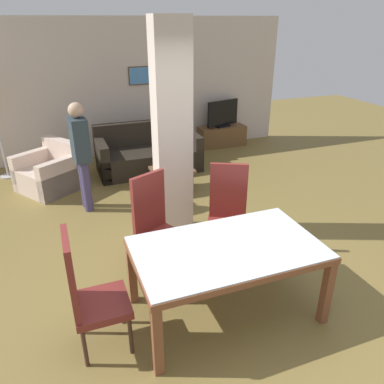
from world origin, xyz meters
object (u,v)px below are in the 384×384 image
at_px(armchair, 51,173).
at_px(standing_person, 81,151).
at_px(dining_chair_far_right, 228,212).
at_px(bottle, 162,165).
at_px(dining_table, 227,259).
at_px(tv_screen, 223,114).
at_px(tv_stand, 222,136).
at_px(sofa, 148,155).
at_px(dining_chair_head_left, 88,292).
at_px(dining_chair_far_left, 156,223).
at_px(coffee_table, 172,179).

bearing_deg(armchair, standing_person, 172.34).
bearing_deg(dining_chair_far_right, bottle, -57.69).
bearing_deg(dining_table, bottle, 85.65).
bearing_deg(tv_screen, tv_stand, 180.00).
bearing_deg(tv_screen, standing_person, 18.20).
height_order(armchair, tv_screen, tv_screen).
bearing_deg(sofa, dining_chair_head_left, 69.00).
bearing_deg(dining_table, sofa, 86.08).
relative_size(dining_chair_far_left, bottle, 4.19).
bearing_deg(tv_screen, armchair, 2.29).
xyz_separation_m(sofa, tv_screen, (1.94, 0.85, 0.44)).
xyz_separation_m(dining_chair_head_left, bottle, (1.48, 2.85, -0.09)).
height_order(dining_chair_far_left, dining_chair_far_right, same).
bearing_deg(dining_chair_head_left, dining_chair_far_left, 137.61).
height_order(dining_chair_far_right, tv_screen, dining_chair_far_right).
height_order(dining_table, bottle, dining_table).
relative_size(dining_table, standing_person, 1.07).
xyz_separation_m(dining_chair_head_left, dining_chair_far_left, (0.84, 0.92, 0.00)).
bearing_deg(sofa, bottle, 87.13).
xyz_separation_m(dining_chair_far_left, coffee_table, (0.83, 1.99, -0.39)).
relative_size(dining_chair_far_left, tv_screen, 1.45).
height_order(dining_table, tv_screen, tv_screen).
xyz_separation_m(dining_table, sofa, (0.28, 4.01, -0.32)).
relative_size(dining_chair_far_right, armchair, 0.97).
height_order(dining_table, standing_person, standing_person).
relative_size(dining_table, tv_screen, 2.17).
bearing_deg(bottle, standing_person, -175.54).
height_order(dining_chair_far_left, tv_screen, dining_chair_far_left).
height_order(dining_chair_far_left, coffee_table, dining_chair_far_left).
relative_size(dining_chair_far_right, bottle, 4.19).
height_order(armchair, bottle, armchair).
relative_size(dining_chair_far_left, sofa, 0.61).
bearing_deg(sofa, coffee_table, 96.23).
bearing_deg(bottle, coffee_table, 15.53).
bearing_deg(dining_table, tv_stand, 65.48).
height_order(dining_chair_head_left, armchair, dining_chair_head_left).
distance_m(dining_chair_head_left, sofa, 4.31).
relative_size(dining_chair_far_left, tv_stand, 1.09).
relative_size(dining_chair_far_right, tv_stand, 1.09).
bearing_deg(coffee_table, dining_chair_far_right, -89.01).
bearing_deg(dining_table, armchair, 111.84).
bearing_deg(dining_chair_head_left, tv_screen, 144.39).
bearing_deg(dining_table, dining_chair_far_left, 115.17).
xyz_separation_m(armchair, standing_person, (0.48, -0.96, 0.65)).
bearing_deg(bottle, dining_chair_far_left, -108.47).
bearing_deg(dining_chair_far_left, bottle, -133.63).
xyz_separation_m(dining_table, dining_chair_head_left, (-1.27, 0.00, -0.01)).
distance_m(dining_table, dining_chair_far_right, 0.98).
xyz_separation_m(dining_chair_head_left, tv_screen, (3.49, 4.87, 0.13)).
distance_m(dining_table, dining_chair_far_left, 1.01).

